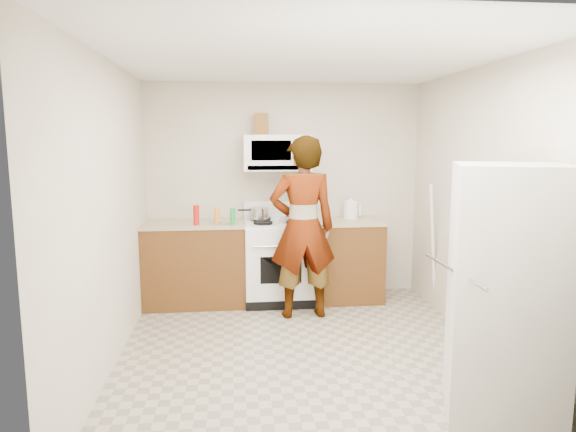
{
  "coord_description": "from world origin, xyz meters",
  "views": [
    {
      "loc": [
        -0.6,
        -4.22,
        1.86
      ],
      "look_at": [
        -0.09,
        0.55,
        1.13
      ],
      "focal_mm": 32.0,
      "sensor_mm": 36.0,
      "label": 1
    }
  ],
  "objects": [
    {
      "name": "floor",
      "position": [
        0.0,
        0.0,
        0.0
      ],
      "size": [
        3.6,
        3.6,
        0.0
      ],
      "primitive_type": "plane",
      "color": "gray",
      "rests_on": "ground"
    },
    {
      "name": "back_wall",
      "position": [
        0.0,
        1.79,
        1.25
      ],
      "size": [
        3.2,
        0.02,
        2.5
      ],
      "primitive_type": "cube",
      "color": "beige",
      "rests_on": "floor"
    },
    {
      "name": "right_wall",
      "position": [
        1.59,
        0.0,
        1.25
      ],
      "size": [
        0.02,
        3.6,
        2.5
      ],
      "primitive_type": "cube",
      "color": "beige",
      "rests_on": "floor"
    },
    {
      "name": "cabinet_left",
      "position": [
        -1.04,
        1.49,
        0.45
      ],
      "size": [
        1.12,
        0.62,
        0.9
      ],
      "primitive_type": "cube",
      "color": "#552B14",
      "rests_on": "floor"
    },
    {
      "name": "counter_left",
      "position": [
        -1.04,
        1.49,
        0.92
      ],
      "size": [
        1.14,
        0.64,
        0.03
      ],
      "primitive_type": "cube",
      "color": "tan",
      "rests_on": "cabinet_left"
    },
    {
      "name": "cabinet_right",
      "position": [
        0.68,
        1.49,
        0.45
      ],
      "size": [
        0.8,
        0.62,
        0.9
      ],
      "primitive_type": "cube",
      "color": "#552B14",
      "rests_on": "floor"
    },
    {
      "name": "counter_right",
      "position": [
        0.68,
        1.49,
        0.92
      ],
      "size": [
        0.82,
        0.64,
        0.03
      ],
      "primitive_type": "cube",
      "color": "tan",
      "rests_on": "cabinet_right"
    },
    {
      "name": "gas_range",
      "position": [
        -0.1,
        1.48,
        0.49
      ],
      "size": [
        0.76,
        0.65,
        1.13
      ],
      "color": "white",
      "rests_on": "floor"
    },
    {
      "name": "microwave",
      "position": [
        -0.1,
        1.61,
        1.7
      ],
      "size": [
        0.76,
        0.38,
        0.4
      ],
      "primitive_type": "cube",
      "color": "white",
      "rests_on": "back_wall"
    },
    {
      "name": "person",
      "position": [
        0.11,
        0.96,
        0.95
      ],
      "size": [
        0.72,
        0.49,
        1.89
      ],
      "primitive_type": "imported",
      "rotation": [
        0.0,
        0.0,
        3.2
      ],
      "color": "tan",
      "rests_on": "floor"
    },
    {
      "name": "fridge",
      "position": [
        1.17,
        -1.15,
        0.85
      ],
      "size": [
        0.9,
        0.9,
        1.7
      ],
      "primitive_type": "cube",
      "rotation": [
        0.0,
        0.0,
        -0.34
      ],
      "color": "silver",
      "rests_on": "floor"
    },
    {
      "name": "kettle",
      "position": [
        0.76,
        1.59,
        1.03
      ],
      "size": [
        0.17,
        0.17,
        0.2
      ],
      "primitive_type": "cylinder",
      "rotation": [
        0.0,
        0.0,
        -0.04
      ],
      "color": "white",
      "rests_on": "counter_right"
    },
    {
      "name": "jug",
      "position": [
        -0.27,
        1.65,
        2.02
      ],
      "size": [
        0.16,
        0.16,
        0.24
      ],
      "primitive_type": "cube",
      "rotation": [
        0.0,
        0.0,
        -0.17
      ],
      "color": "brown",
      "rests_on": "microwave"
    },
    {
      "name": "saucepan",
      "position": [
        -0.31,
        1.57,
        1.01
      ],
      "size": [
        0.26,
        0.26,
        0.12
      ],
      "primitive_type": "cylinder",
      "rotation": [
        0.0,
        0.0,
        0.22
      ],
      "color": "#B8B9BD",
      "rests_on": "gas_range"
    },
    {
      "name": "tray",
      "position": [
        0.03,
        1.41,
        0.96
      ],
      "size": [
        0.27,
        0.19,
        0.05
      ],
      "primitive_type": "cube",
      "rotation": [
        0.0,
        0.0,
        -0.14
      ],
      "color": "silver",
      "rests_on": "gas_range"
    },
    {
      "name": "bottle_spray",
      "position": [
        -1.0,
        1.3,
        1.04
      ],
      "size": [
        0.08,
        0.08,
        0.22
      ],
      "primitive_type": "cylinder",
      "rotation": [
        0.0,
        0.0,
        0.26
      ],
      "color": "#B8160D",
      "rests_on": "counter_left"
    },
    {
      "name": "bottle_hot_sauce",
      "position": [
        -0.78,
        1.37,
        1.02
      ],
      "size": [
        0.06,
        0.06,
        0.17
      ],
      "primitive_type": "cylinder",
      "rotation": [
        0.0,
        0.0,
        -0.03
      ],
      "color": "orange",
      "rests_on": "counter_left"
    },
    {
      "name": "bottle_green_cap",
      "position": [
        -0.61,
        1.28,
        1.03
      ],
      "size": [
        0.07,
        0.07,
        0.18
      ],
      "primitive_type": "cylinder",
      "rotation": [
        0.0,
        0.0,
        -0.41
      ],
      "color": "#188637",
      "rests_on": "counter_left"
    },
    {
      "name": "pot_lid",
      "position": [
        -0.76,
        1.35,
        0.94
      ],
      "size": [
        0.31,
        0.31,
        0.01
      ],
      "primitive_type": "cylinder",
      "rotation": [
        0.0,
        0.0,
        0.38
      ],
      "color": "white",
      "rests_on": "counter_left"
    },
    {
      "name": "broom",
      "position": [
        1.55,
        1.03,
        0.7
      ],
      "size": [
        0.22,
        0.24,
        1.38
      ],
      "primitive_type": "cylinder",
      "rotation": [
        0.14,
        -0.14,
        0.04
      ],
      "color": "white",
      "rests_on": "floor"
    }
  ]
}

